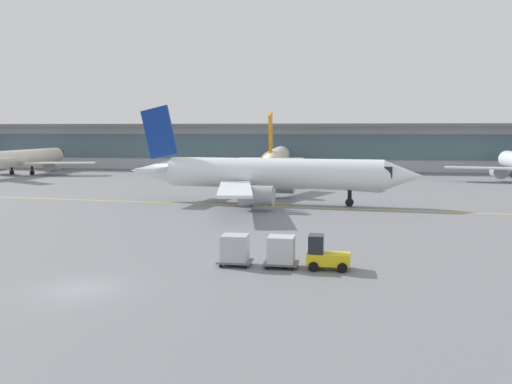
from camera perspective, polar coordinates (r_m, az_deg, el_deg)
ground_plane at (r=31.95m, az=-17.17°, el=-9.30°), size 400.00×400.00×0.00m
taxiway_centreline_stripe at (r=62.61m, az=1.53°, el=-1.44°), size 109.59×10.17×0.01m
terminal_concourse at (r=120.45m, az=2.52°, el=4.63°), size 182.70×11.00×9.60m
gate_airplane_0 at (r=115.53m, az=-22.14°, el=3.16°), size 28.47×30.51×10.14m
gate_airplane_1 at (r=99.58m, az=2.09°, el=3.38°), size 31.49×33.90×11.23m
taxiing_regional_jet at (r=64.32m, az=1.40°, el=1.80°), size 34.15×31.62×11.31m
baggage_tug at (r=34.76m, az=6.92°, el=-6.28°), size 2.61×1.64×2.10m
cargo_dolly_lead at (r=34.94m, az=2.54°, el=-5.90°), size 2.12×1.62×1.94m
cargo_dolly_trailing at (r=35.41m, az=-2.12°, el=-5.74°), size 2.12×1.62×1.94m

